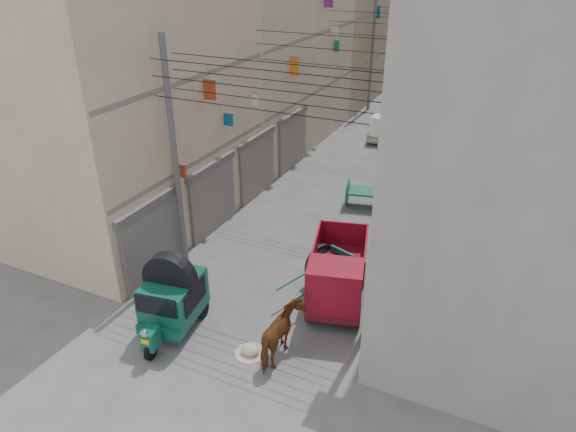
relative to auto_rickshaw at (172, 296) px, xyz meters
The scene contains 17 objects.
ground 3.48m from the auto_rickshaw, 58.80° to the right, with size 140.00×140.00×0.00m, color #4E4E51.
building_row_left 32.38m from the auto_rickshaw, 101.36° to the left, with size 8.00×62.00×14.00m.
building_row_right 33.21m from the auto_rickshaw, 72.79° to the left, with size 8.00×62.00×14.00m.
shutters_left 7.89m from the auto_rickshaw, 106.32° to the left, with size 0.18×14.40×2.88m.
signboards 19.06m from the auto_rickshaw, 84.87° to the left, with size 8.22×40.52×5.67m.
ac_units 9.58m from the auto_rickshaw, 42.21° to the left, with size 0.70×6.55×3.35m.
utility_poles 14.57m from the auto_rickshaw, 83.16° to the left, with size 7.40×22.20×8.00m.
overhead_cables 12.99m from the auto_rickshaw, 81.64° to the left, with size 7.40×22.52×1.12m.
auto_rickshaw is the anchor object (origin of this frame).
tonga_cart 5.35m from the auto_rickshaw, 48.99° to the left, with size 2.01×3.11×1.31m.
mini_truck 5.02m from the auto_rickshaw, 36.89° to the left, with size 2.55×4.00×2.08m.
second_cart 10.59m from the auto_rickshaw, 76.23° to the left, with size 1.64×1.51×1.23m.
feed_sack 2.79m from the auto_rickshaw, ahead, with size 0.55×0.44×0.27m, color beige.
horse 3.52m from the auto_rickshaw, ahead, with size 0.84×1.85×1.56m, color brown.
distant_car_white 19.58m from the auto_rickshaw, 87.80° to the left, with size 1.33×3.30×1.12m, color white.
distant_car_grey 25.64m from the auto_rickshaw, 80.91° to the left, with size 1.34×3.86×1.27m, color #5E635F.
distant_car_green 33.98m from the auto_rickshaw, 86.28° to the left, with size 1.51×3.70×1.07m, color #1F5D40.
Camera 1 is at (6.61, -6.78, 10.18)m, focal length 32.00 mm.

